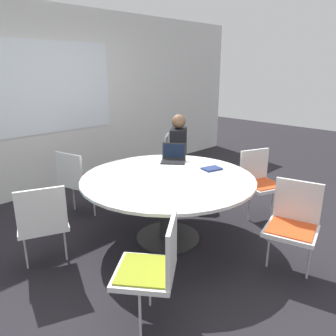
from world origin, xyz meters
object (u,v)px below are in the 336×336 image
Objects in this scene: chair_4 at (293,221)px; spiral_notebook at (212,169)px; chair_1 at (78,178)px; chair_3 at (154,265)px; laptop at (174,157)px; chair_5 at (260,179)px; person_0 at (179,149)px; chair_0 at (175,157)px; chair_2 at (43,220)px.

chair_4 is 1.09m from spiral_notebook.
chair_1 and chair_3 have the same top height.
chair_3 is 1.92m from laptop.
chair_5 is at bearing -19.16° from spiral_notebook.
chair_1 is at bearing -54.26° from person_0.
chair_5 is 1.25m from person_0.
chair_3 is 3.52× the size of spiral_notebook.
spiral_notebook is (-0.52, -0.99, 0.03)m from person_0.
chair_3 is 2.21× the size of laptop.
spiral_notebook is (-0.68, 0.24, 0.23)m from chair_5.
chair_3 is (-2.17, -1.87, 0.00)m from chair_0.
chair_1 is at bearing -24.37° from chair_5.
person_0 reaches higher than chair_5.
chair_5 is at bearing -26.34° from chair_3.
laptop is (1.46, 1.22, 0.27)m from chair_3.
chair_3 is at bearing 59.46° from chair_4.
chair_1 is at bearing 2.71° from chair_4.
chair_1 is 1.00× the size of chair_4.
chair_2 is 1.86m from spiral_notebook.
chair_5 is (0.02, -1.44, 0.00)m from chair_0.
spiral_notebook is at bearing -32.35° from laptop.
chair_0 is 1.58m from chair_1.
person_0 is (2.28, 0.42, 0.20)m from chair_2.
spiral_notebook is (-0.66, -1.21, 0.23)m from chair_0.
chair_5 is at bearing 3.12° from chair_2.
chair_2 is 1.72m from laptop.
person_0 is at bearing 31.88° from chair_2.
chair_0 is at bearing -34.20° from chair_4.
chair_0 is 0.71× the size of person_0.
chair_2 is 1.00× the size of chair_4.
chair_2 is at bearing -28.13° from person_0.
chair_4 is at bearing -53.43° from chair_3.
chair_2 and chair_3 have the same top height.
chair_2 is at bearing 161.97° from spiral_notebook.
chair_5 reaches higher than spiral_notebook.
person_0 is 3.12× the size of laptop.
spiral_notebook is at bearing -13.67° from chair_3.
chair_3 is 0.71× the size of person_0.
chair_5 is (1.60, -1.63, 0.00)m from chair_1.
chair_0 is 1.00× the size of chair_4.
chair_5 is 0.71× the size of person_0.
chair_4 is 0.71× the size of person_0.
chair_4 is at bearing 65.93° from chair_5.
chair_0 is at bearing 36.15° from chair_2.
chair_4 and chair_5 have the same top height.
chair_0 is 2.87m from chair_3.
person_0 is 0.73m from laptop.
chair_5 is 3.52× the size of spiral_notebook.
chair_5 is at bearing 58.91° from person_0.
person_0 is at bearing 1.71° from chair_3.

